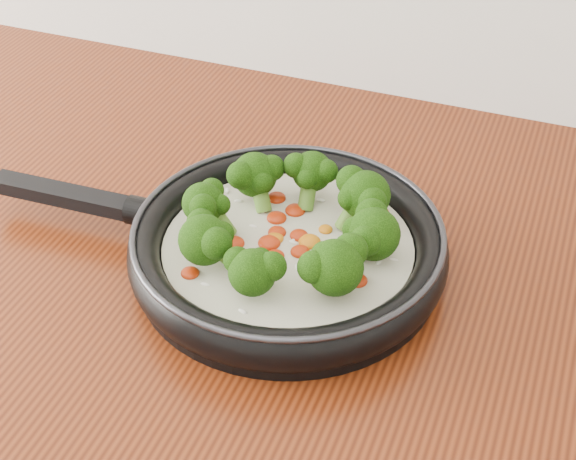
% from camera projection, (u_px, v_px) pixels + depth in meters
% --- Properties ---
extents(skillet, '(0.49, 0.32, 0.09)m').
position_uv_depth(skillet, '(287.00, 244.00, 0.83)').
color(skillet, black).
rests_on(skillet, counter).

